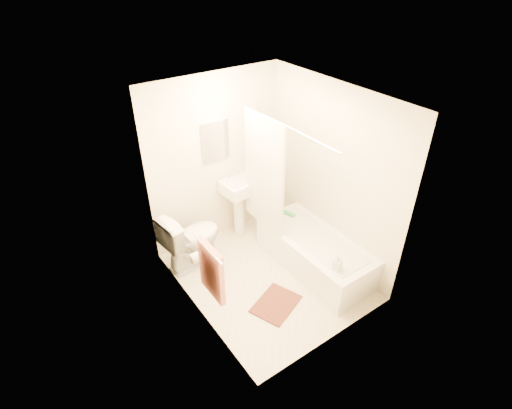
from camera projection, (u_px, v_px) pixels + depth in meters
floor at (267, 276)px, 5.27m from camera, size 2.40×2.40×0.00m
ceiling at (271, 98)px, 3.95m from camera, size 2.40×2.40×0.00m
wall_back at (216, 161)px, 5.43m from camera, size 2.00×0.02×2.40m
wall_left at (191, 230)px, 4.13m from camera, size 0.02×2.40×2.40m
wall_right at (331, 175)px, 5.09m from camera, size 0.02×2.40×2.40m
mirror at (215, 141)px, 5.25m from camera, size 0.40×0.03×0.55m
curtain_rod at (286, 126)px, 4.38m from camera, size 0.03×1.70×0.03m
shower_curtain at (264, 174)px, 5.08m from camera, size 0.04×0.80×1.55m
towel_bar at (207, 248)px, 4.03m from camera, size 0.02×0.60×0.02m
towel at (211, 271)px, 4.22m from camera, size 0.06×0.45×0.66m
toilet_paper at (196, 258)px, 4.52m from camera, size 0.11×0.12×0.12m
toilet at (192, 239)px, 5.28m from camera, size 0.88×0.58×0.81m
sink at (240, 205)px, 5.82m from camera, size 0.53×0.44×0.98m
bathtub at (315, 253)px, 5.31m from camera, size 0.72×1.65×0.46m
bath_mat at (276, 304)px, 4.85m from camera, size 0.69×0.61×0.02m
soap_bottle at (337, 263)px, 4.64m from camera, size 0.11×0.11×0.21m
scrub_brush at (289, 214)px, 5.63m from camera, size 0.11×0.21×0.04m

